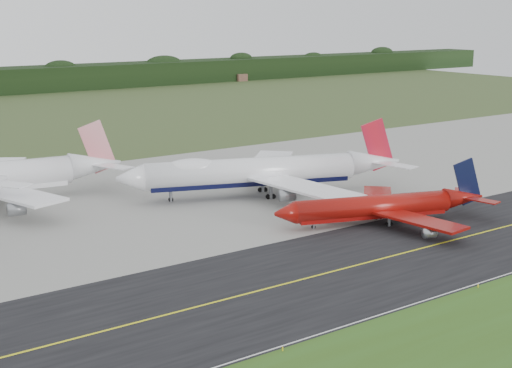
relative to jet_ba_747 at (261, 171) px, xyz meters
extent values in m
plane|color=#324520|center=(-6.15, -39.58, -5.30)|extent=(600.00, 600.00, 0.00)
cube|color=black|center=(-6.15, -43.58, -5.29)|extent=(400.00, 32.00, 0.02)
cube|color=gray|center=(-6.15, 11.42, -5.30)|extent=(400.00, 78.00, 0.01)
cube|color=yellow|center=(-6.15, -43.58, -5.27)|extent=(400.00, 0.40, 0.00)
cube|color=silver|center=(-6.15, -59.08, -5.27)|extent=(400.00, 0.25, 0.00)
cylinder|color=white|center=(-2.11, 0.73, 0.17)|extent=(43.85, 19.92, 5.65)
cube|color=black|center=(-2.11, 0.73, -1.67)|extent=(41.29, 17.86, 1.98)
cone|color=white|center=(-25.74, 8.94, 0.17)|extent=(7.10, 7.16, 5.65)
cone|color=white|center=(24.43, -8.48, 0.59)|extent=(12.94, 9.18, 5.65)
ellipsoid|color=white|center=(-13.87, 4.82, 1.72)|extent=(12.45, 8.31, 3.60)
cube|color=white|center=(1.05, -13.68, -0.82)|extent=(10.55, 25.85, 0.48)
cube|color=white|center=(9.31, 10.08, -0.82)|extent=(23.29, 23.64, 0.48)
cube|color=red|center=(25.03, -8.69, 4.43)|extent=(7.82, 3.09, 11.70)
cylinder|color=gray|center=(-2.04, -12.03, -2.36)|extent=(3.69, 3.25, 2.37)
cylinder|color=gray|center=(5.85, 10.71, -2.36)|extent=(3.69, 3.25, 2.37)
cylinder|color=gray|center=(-0.81, -24.04, -2.36)|extent=(3.69, 3.25, 2.37)
cylinder|color=gray|center=(14.26, 19.37, -2.36)|extent=(3.69, 3.25, 2.37)
cylinder|color=black|center=(-18.07, 6.28, -4.79)|extent=(1.11, 0.77, 1.02)
cylinder|color=slate|center=(0.23, -3.37, -3.41)|extent=(1.01, 1.01, 3.78)
cylinder|color=black|center=(0.23, -3.37, -4.79)|extent=(1.13, 0.81, 1.02)
cylinder|color=slate|center=(2.27, 2.50, -3.41)|extent=(1.01, 1.01, 3.78)
cylinder|color=black|center=(2.27, 2.50, -4.79)|extent=(1.13, 0.81, 1.02)
cylinder|color=maroon|center=(5.04, -28.49, -2.00)|extent=(29.71, 13.24, 4.05)
cube|color=maroon|center=(5.04, -28.49, -3.31)|extent=(27.97, 11.81, 1.42)
cone|color=maroon|center=(-10.96, -23.21, -2.00)|extent=(4.83, 5.02, 4.05)
cone|color=maroon|center=(23.02, -34.43, -1.69)|extent=(8.78, 6.33, 4.05)
cube|color=maroon|center=(7.31, -38.02, -2.71)|extent=(7.33, 17.20, 0.46)
cube|color=maroon|center=(12.54, -22.18, -2.71)|extent=(15.37, 15.85, 0.46)
cube|color=black|center=(23.55, -34.60, 1.36)|extent=(6.18, 2.31, 9.22)
cylinder|color=gray|center=(5.77, -41.72, -3.81)|extent=(2.64, 2.31, 1.70)
cylinder|color=gray|center=(13.50, -18.30, -3.81)|extent=(2.64, 2.31, 1.70)
cylinder|color=black|center=(-5.77, -24.93, -4.94)|extent=(0.80, 0.54, 0.73)
cylinder|color=slate|center=(6.62, -31.36, -4.26)|extent=(0.72, 0.72, 2.09)
cylinder|color=black|center=(6.62, -31.36, -4.94)|extent=(0.81, 0.58, 0.73)
cylinder|color=slate|center=(8.02, -27.13, -4.26)|extent=(0.72, 0.72, 2.09)
cylinder|color=black|center=(8.02, -27.13, -4.94)|extent=(0.81, 0.58, 0.73)
cone|color=white|center=(-27.06, 23.59, 0.60)|extent=(11.76, 7.14, 5.86)
cube|color=white|center=(-47.64, 13.87, -0.87)|extent=(14.80, 25.36, 0.53)
cube|color=red|center=(-26.41, 23.52, 4.40)|extent=(8.09, 1.42, 11.66)
cylinder|color=gray|center=(-48.67, 8.16, -2.47)|extent=(3.47, 2.82, 2.46)
cylinder|color=yellow|center=(-38.66, -60.08, -5.05)|extent=(0.16, 0.16, 0.50)
cylinder|color=yellow|center=(-4.42, -60.08, -5.05)|extent=(0.16, 0.16, 0.50)
camera|label=1|loc=(-83.42, -120.03, 32.25)|focal=50.00mm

